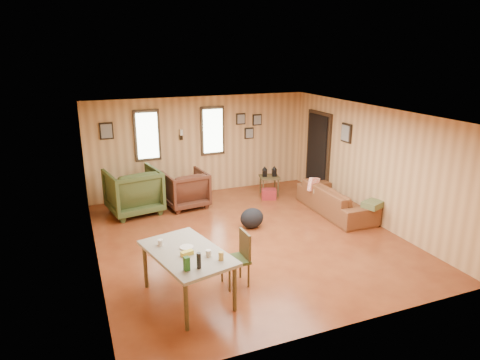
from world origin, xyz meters
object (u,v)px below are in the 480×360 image
at_px(recliner_brown, 186,187).
at_px(sofa, 336,195).
at_px(side_table, 269,175).
at_px(end_table, 144,192).
at_px(dining_table, 187,256).
at_px(recliner_green, 133,189).

bearing_deg(recliner_brown, sofa, 144.57).
bearing_deg(side_table, sofa, -62.89).
distance_m(sofa, end_table, 4.32).
bearing_deg(side_table, dining_table, -129.44).
relative_size(recliner_green, side_table, 1.48).
bearing_deg(side_table, end_table, 173.79).
relative_size(recliner_brown, recliner_green, 0.84).
xyz_separation_m(recliner_green, dining_table, (0.20, -3.77, 0.14)).
height_order(end_table, side_table, side_table).
height_order(sofa, end_table, sofa).
distance_m(end_table, side_table, 3.03).
bearing_deg(sofa, end_table, 64.02).
relative_size(recliner_brown, dining_table, 0.56).
distance_m(sofa, recliner_green, 4.44).
bearing_deg(recliner_brown, dining_table, 68.77).
relative_size(side_table, dining_table, 0.45).
xyz_separation_m(sofa, end_table, (-3.85, 1.96, -0.05)).
xyz_separation_m(sofa, recliner_brown, (-2.96, 1.61, 0.05)).
relative_size(sofa, end_table, 3.27).
distance_m(sofa, recliner_brown, 3.37).
relative_size(end_table, dining_table, 0.39).
height_order(sofa, recliner_brown, recliner_brown).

